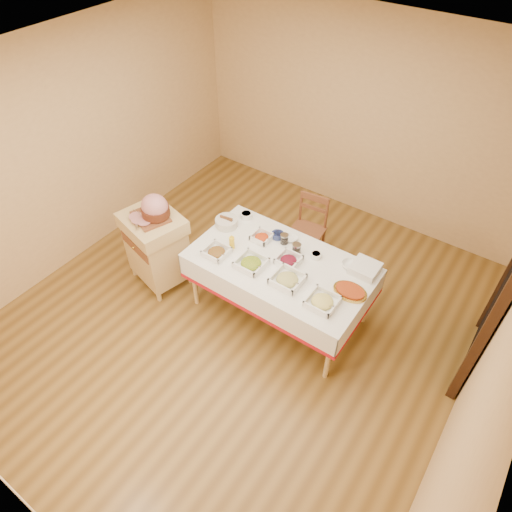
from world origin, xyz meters
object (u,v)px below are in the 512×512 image
Objects in this scene: brass_platter at (350,291)px; dining_chair at (308,229)px; ham_on_board at (154,209)px; bread_basket at (227,222)px; dining_table at (280,274)px; preserve_jar_right at (296,249)px; butcher_cart at (156,245)px; plate_stack at (365,268)px; preserve_jar_left at (284,239)px; mustard_bottle at (232,242)px.

dining_chair is at bearing 136.29° from brass_platter.
dining_chair is at bearing 47.88° from ham_on_board.
ham_on_board is 1.69× the size of bread_basket.
dining_table is 0.30m from preserve_jar_right.
preserve_jar_right is at bearing 74.89° from dining_table.
preserve_jar_right is at bearing 20.48° from ham_on_board.
ham_on_board is (0.04, 0.03, 0.51)m from butcher_cart.
brass_platter is (1.54, -0.11, -0.03)m from bread_basket.
plate_stack is at bearing 26.48° from dining_table.
butcher_cart reaches higher than dining_chair.
preserve_jar_left reaches higher than dining_table.
ham_on_board is at bearing 38.10° from butcher_cart.
dining_table is 0.59m from mustard_bottle.
bread_basket is at bearing 39.36° from butcher_cart.
dining_chair is at bearing 102.74° from dining_table.
ham_on_board reaches higher than dining_table.
preserve_jar_right is 0.70m from plate_stack.
plate_stack is (2.10, 0.69, -0.23)m from ham_on_board.
dining_chair is 0.78m from preserve_jar_left.
butcher_cart is at bearing -161.24° from plate_stack.
mustard_bottle is (-0.58, -0.31, 0.03)m from preserve_jar_right.
preserve_jar_left is at bearing 26.02° from butcher_cart.
butcher_cart is at bearing -153.98° from preserve_jar_left.
dining_chair is 1.81m from ham_on_board.
ham_on_board is at bearing -140.55° from bread_basket.
dining_chair is 1.05m from bread_basket.
bread_basket is at bearing -125.83° from dining_chair.
mustard_bottle is at bearing -159.30° from plate_stack.
bread_basket is (-0.85, -0.06, -0.01)m from preserve_jar_right.
brass_platter is (2.15, 0.39, 0.26)m from butcher_cart.
dining_chair is 1.37m from brass_platter.
butcher_cart reaches higher than brass_platter.
dining_chair is 0.87m from preserve_jar_right.
preserve_jar_left reaches higher than bread_basket.
mustard_bottle reaches higher than bread_basket.
mustard_bottle reaches higher than plate_stack.
preserve_jar_left reaches higher than dining_chair.
plate_stack is (0.95, -0.58, 0.36)m from dining_chair.
dining_table is 0.84m from plate_stack.
dining_chair is at bearing 97.01° from preserve_jar_left.
dining_chair is 1.17m from plate_stack.
mustard_bottle reaches higher than dining_table.
dining_chair is 4.86× the size of mustard_bottle.
dining_table is 4.39× the size of ham_on_board.
preserve_jar_right is 0.85m from bread_basket.
brass_platter is (0.74, 0.03, 0.18)m from dining_table.
mustard_bottle is at bearing -151.73° from preserve_jar_right.
ham_on_board is 2.15m from brass_platter.
mustard_bottle is (0.84, 0.22, -0.19)m from ham_on_board.
butcher_cart is 2.21× the size of ham_on_board.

